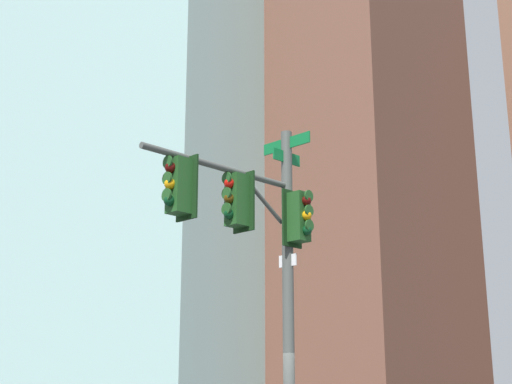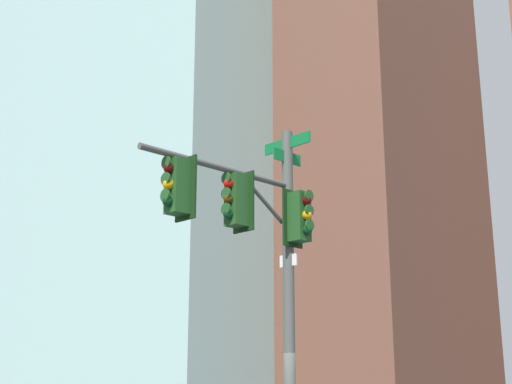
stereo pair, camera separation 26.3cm
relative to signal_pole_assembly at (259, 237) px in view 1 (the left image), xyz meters
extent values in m
cylinder|color=#4C514C|center=(0.09, 0.88, -1.14)|extent=(0.23, 0.23, 7.01)
cylinder|color=#4C514C|center=(-0.22, -0.94, 1.20)|extent=(0.73, 3.65, 0.12)
cylinder|color=#4C514C|center=(-0.02, 0.22, 0.75)|extent=(0.25, 1.04, 0.75)
cube|color=#0F6B33|center=(0.09, 0.88, 2.12)|extent=(1.26, 0.24, 0.24)
cube|color=#0F6B33|center=(0.09, 0.88, 1.82)|extent=(0.16, 0.79, 0.24)
cube|color=white|center=(0.09, 0.88, -0.34)|extent=(0.45, 0.10, 0.24)
cube|color=#1E4C1E|center=(-0.15, -0.52, 0.64)|extent=(0.39, 0.39, 1.00)
cube|color=black|center=(-0.11, -0.33, 0.64)|extent=(0.54, 0.13, 1.16)
sphere|color=red|center=(-0.18, -0.72, 0.94)|extent=(0.20, 0.20, 0.20)
cylinder|color=#1E4C1E|center=(-0.19, -0.79, 1.03)|extent=(0.23, 0.08, 0.23)
sphere|color=#4C330A|center=(-0.18, -0.72, 0.64)|extent=(0.20, 0.20, 0.20)
cylinder|color=#1E4C1E|center=(-0.19, -0.79, 0.73)|extent=(0.23, 0.08, 0.23)
sphere|color=#0A3819|center=(-0.18, -0.72, 0.34)|extent=(0.20, 0.20, 0.20)
cylinder|color=#1E4C1E|center=(-0.19, -0.79, 0.43)|extent=(0.23, 0.08, 0.23)
cube|color=#1E4C1E|center=(-0.38, -1.92, 0.64)|extent=(0.39, 0.39, 1.00)
cube|color=black|center=(-0.35, -1.73, 0.64)|extent=(0.54, 0.13, 1.16)
sphere|color=#470A07|center=(-0.41, -2.12, 0.94)|extent=(0.20, 0.20, 0.20)
cylinder|color=#1E4C1E|center=(-0.42, -2.19, 1.03)|extent=(0.23, 0.08, 0.23)
sphere|color=#F29E0C|center=(-0.41, -2.12, 0.64)|extent=(0.20, 0.20, 0.20)
cylinder|color=#1E4C1E|center=(-0.42, -2.19, 0.73)|extent=(0.23, 0.08, 0.23)
sphere|color=#0A3819|center=(-0.41, -2.12, 0.34)|extent=(0.20, 0.20, 0.20)
cylinder|color=#1E4C1E|center=(-0.42, -2.19, 0.43)|extent=(0.23, 0.08, 0.23)
cube|color=#1E4C1E|center=(0.40, 0.83, 0.50)|extent=(0.39, 0.39, 1.00)
cube|color=black|center=(0.21, 0.86, 0.50)|extent=(0.13, 0.54, 1.16)
sphere|color=#470A07|center=(0.60, 0.79, 0.80)|extent=(0.20, 0.20, 0.20)
cylinder|color=#1E4C1E|center=(0.66, 0.78, 0.89)|extent=(0.08, 0.23, 0.23)
sphere|color=#F29E0C|center=(0.60, 0.79, 0.50)|extent=(0.20, 0.20, 0.20)
cylinder|color=#1E4C1E|center=(0.66, 0.78, 0.59)|extent=(0.08, 0.23, 0.23)
sphere|color=#0A3819|center=(0.60, 0.79, 0.20)|extent=(0.20, 0.20, 0.20)
cylinder|color=#1E4C1E|center=(0.66, 0.78, 0.29)|extent=(0.08, 0.23, 0.23)
cube|color=brown|center=(-27.76, 27.51, 22.74)|extent=(21.72, 19.29, 54.75)
cube|color=brown|center=(-16.17, 28.77, 14.26)|extent=(17.36, 15.52, 37.80)
camera|label=1|loc=(7.99, -11.44, -2.87)|focal=52.13mm
camera|label=2|loc=(8.20, -11.29, -2.87)|focal=52.13mm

